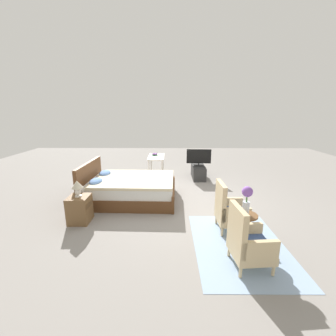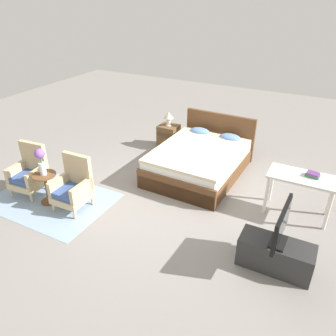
% 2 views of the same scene
% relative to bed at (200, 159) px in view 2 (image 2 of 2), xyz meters
% --- Properties ---
extents(ground_plane, '(16.00, 16.00, 0.00)m').
position_rel_bed_xyz_m(ground_plane, '(-0.06, -1.16, -0.30)').
color(ground_plane, gray).
extents(floor_rug, '(2.10, 1.50, 0.01)m').
position_rel_bed_xyz_m(floor_rug, '(-1.95, -2.17, -0.29)').
color(floor_rug, '#8EA8C6').
rests_on(floor_rug, ground_plane).
extents(bed, '(1.64, 2.20, 0.96)m').
position_rel_bed_xyz_m(bed, '(0.00, 0.00, 0.00)').
color(bed, brown).
rests_on(bed, ground_plane).
extents(armchair_by_window_left, '(0.58, 0.58, 0.92)m').
position_rel_bed_xyz_m(armchair_by_window_left, '(-2.46, -2.11, 0.08)').
color(armchair_by_window_left, '#CCB284').
rests_on(armchair_by_window_left, floor_rug).
extents(armchair_by_window_right, '(0.55, 0.55, 0.92)m').
position_rel_bed_xyz_m(armchair_by_window_right, '(-1.44, -2.11, 0.08)').
color(armchair_by_window_right, '#CCB284').
rests_on(armchair_by_window_right, floor_rug).
extents(side_table, '(0.40, 0.40, 0.56)m').
position_rel_bed_xyz_m(side_table, '(-1.95, -2.23, 0.05)').
color(side_table, brown).
rests_on(side_table, ground_plane).
extents(flower_vase, '(0.17, 0.17, 0.48)m').
position_rel_bed_xyz_m(flower_vase, '(-1.95, -2.23, 0.56)').
color(flower_vase, silver).
rests_on(flower_vase, side_table).
extents(nightstand, '(0.44, 0.41, 0.54)m').
position_rel_bed_xyz_m(nightstand, '(-1.15, 0.80, -0.03)').
color(nightstand, brown).
rests_on(nightstand, ground_plane).
extents(table_lamp, '(0.22, 0.22, 0.33)m').
position_rel_bed_xyz_m(table_lamp, '(-1.15, 0.80, 0.46)').
color(table_lamp, silver).
rests_on(table_lamp, nightstand).
extents(tv_stand, '(0.96, 0.40, 0.42)m').
position_rel_bed_xyz_m(tv_stand, '(1.90, -1.96, -0.09)').
color(tv_stand, '#2D2D2D').
rests_on(tv_stand, ground_plane).
extents(tv_flatscreen, '(0.21, 0.80, 0.54)m').
position_rel_bed_xyz_m(tv_flatscreen, '(1.90, -1.96, 0.41)').
color(tv_flatscreen, black).
rests_on(tv_flatscreen, tv_stand).
extents(vanity_desk, '(1.04, 0.52, 0.73)m').
position_rel_bed_xyz_m(vanity_desk, '(1.96, -0.56, 0.32)').
color(vanity_desk, silver).
rests_on(vanity_desk, ground_plane).
extents(book_stack, '(0.23, 0.17, 0.07)m').
position_rel_bed_xyz_m(book_stack, '(2.09, -0.51, 0.46)').
color(book_stack, '#337A47').
rests_on(book_stack, vanity_desk).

